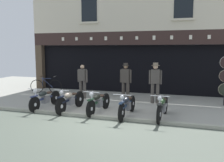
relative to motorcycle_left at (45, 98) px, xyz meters
name	(u,v)px	position (x,y,z in m)	size (l,w,h in m)	color
ground	(82,128)	(2.42, -1.72, -0.45)	(23.59, 22.00, 0.18)	#98988D
shop_facade	(137,61)	(2.42, 6.30, 1.24)	(11.89, 4.42, 5.90)	black
motorcycle_left	(45,98)	(0.00, 0.00, 0.00)	(0.62, 2.00, 0.90)	black
motorcycle_center_left	(70,100)	(1.15, -0.04, 0.01)	(0.62, 2.02, 0.92)	black
motorcycle_center	(99,102)	(2.30, 0.00, 0.00)	(0.62, 1.98, 0.90)	black
motorcycle_center_right	(127,105)	(3.43, -0.13, 0.00)	(0.62, 2.03, 0.90)	black
motorcycle_right	(162,107)	(4.65, -0.03, 0.01)	(0.62, 2.01, 0.91)	black
salesman_left	(83,80)	(0.58, 2.35, 0.49)	(0.55, 0.28, 1.63)	#47423D
shopkeeper_center	(126,80)	(2.76, 2.25, 0.56)	(0.55, 0.32, 1.75)	#38332D
salesman_right	(155,81)	(4.08, 2.29, 0.59)	(0.56, 0.36, 1.79)	#47423D
advert_board_near	(86,63)	(-0.22, 4.66, 1.17)	(0.76, 0.03, 0.95)	beige
leaning_bicycle	(46,86)	(-1.95, 3.09, -0.02)	(1.72, 0.59, 0.96)	black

